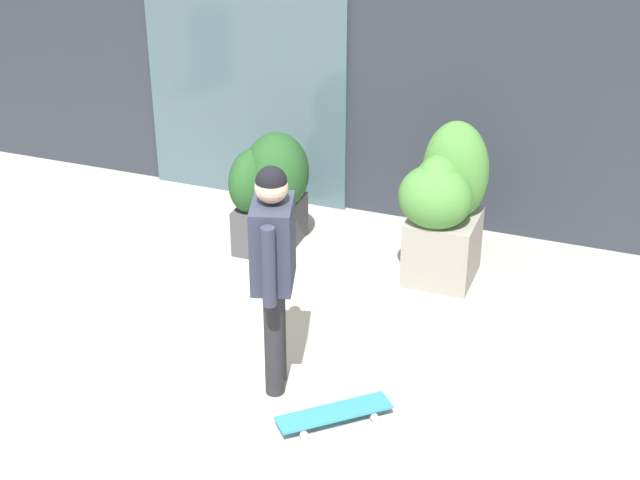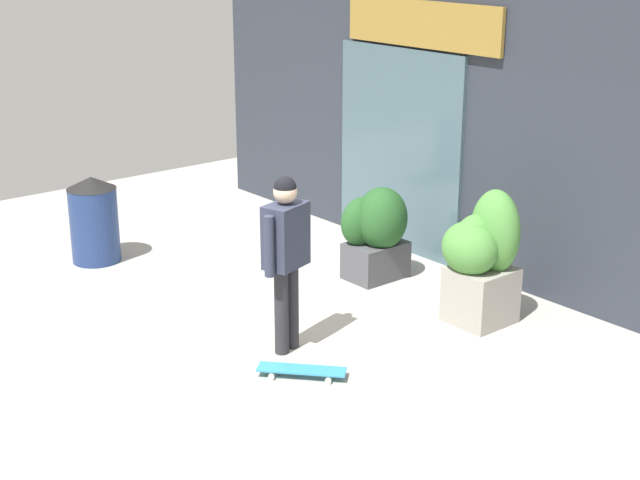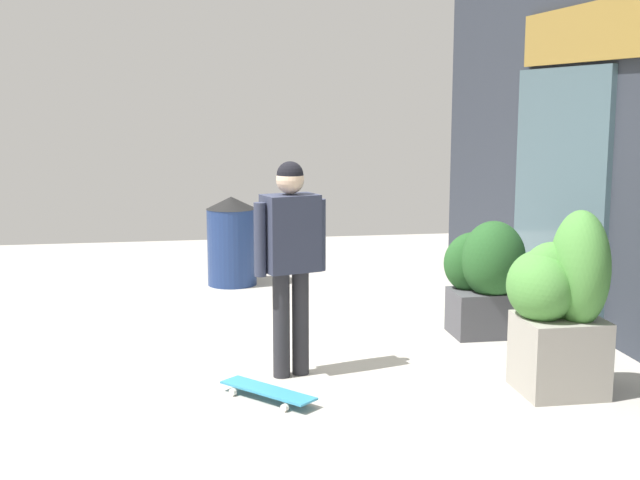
{
  "view_description": "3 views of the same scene",
  "coord_description": "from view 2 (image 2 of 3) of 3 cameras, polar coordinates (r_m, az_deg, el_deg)",
  "views": [
    {
      "loc": [
        2.68,
        -4.99,
        4.07
      ],
      "look_at": [
        0.71,
        0.27,
        1.09
      ],
      "focal_mm": 54.99,
      "sensor_mm": 36.0,
      "label": 1
    },
    {
      "loc": [
        6.68,
        -4.66,
        3.72
      ],
      "look_at": [
        0.71,
        0.27,
        1.09
      ],
      "focal_mm": 52.41,
      "sensor_mm": 36.0,
      "label": 2
    },
    {
      "loc": [
        6.73,
        -0.72,
        2.12
      ],
      "look_at": [
        0.71,
        0.27,
        1.09
      ],
      "focal_mm": 48.0,
      "sensor_mm": 36.0,
      "label": 3
    }
  ],
  "objects": [
    {
      "name": "ground_plane",
      "position": [
        8.96,
        -4.25,
        -5.87
      ],
      "size": [
        12.0,
        12.0,
        0.0
      ],
      "primitive_type": "plane",
      "color": "#B2ADA3"
    },
    {
      "name": "building_facade",
      "position": [
        10.41,
        9.17,
        7.24
      ],
      "size": [
        8.8,
        0.31,
        3.4
      ],
      "color": "#2D333D",
      "rests_on": "ground_plane"
    },
    {
      "name": "skateboarder",
      "position": [
        8.29,
        -2.1,
        -0.42
      ],
      "size": [
        0.36,
        0.56,
        1.65
      ],
      "rotation": [
        0.0,
        0.0,
        0.29
      ],
      "color": "#28282D",
      "rests_on": "ground_plane"
    },
    {
      "name": "skateboard",
      "position": [
        8.15,
        -1.13,
        -7.94
      ],
      "size": [
        0.7,
        0.65,
        0.08
      ],
      "rotation": [
        0.0,
        0.0,
        0.73
      ],
      "color": "teal",
      "rests_on": "ground_plane"
    },
    {
      "name": "planter_box_left",
      "position": [
        9.13,
        9.82,
        -0.97
      ],
      "size": [
        0.66,
        0.68,
        1.34
      ],
      "color": "gray",
      "rests_on": "ground_plane"
    },
    {
      "name": "planter_box_right",
      "position": [
        10.19,
        3.4,
        0.58
      ],
      "size": [
        0.63,
        0.7,
        1.04
      ],
      "color": "#47474C",
      "rests_on": "ground_plane"
    },
    {
      "name": "trash_bin",
      "position": [
        11.03,
        -13.64,
        1.25
      ],
      "size": [
        0.57,
        0.57,
        1.01
      ],
      "color": "navy",
      "rests_on": "ground_plane"
    }
  ]
}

